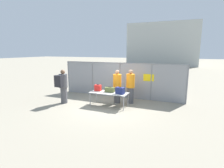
# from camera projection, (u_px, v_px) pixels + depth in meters

# --- Properties ---
(ground_plane) EXTENTS (120.00, 120.00, 0.00)m
(ground_plane) POSITION_uv_depth(u_px,v_px,m) (107.00, 106.00, 9.00)
(ground_plane) COLOR gray
(fence_section) EXTENTS (7.59, 0.07, 2.12)m
(fence_section) POSITION_uv_depth(u_px,v_px,m) (120.00, 79.00, 10.56)
(fence_section) COLOR gray
(fence_section) RESTS_ON ground_plane
(inspection_table) EXTENTS (1.94, 0.81, 0.72)m
(inspection_table) POSITION_uv_depth(u_px,v_px,m) (109.00, 93.00, 8.86)
(inspection_table) COLOR #B2B2AD
(inspection_table) RESTS_ON ground_plane
(suitcase_red) EXTENTS (0.34, 0.22, 0.35)m
(suitcase_red) POSITION_uv_depth(u_px,v_px,m) (98.00, 88.00, 9.17)
(suitcase_red) COLOR red
(suitcase_red) RESTS_ON inspection_table
(suitcase_olive) EXTENTS (0.50, 0.31, 0.27)m
(suitcase_olive) POSITION_uv_depth(u_px,v_px,m) (110.00, 90.00, 8.92)
(suitcase_olive) COLOR #566033
(suitcase_olive) RESTS_ON inspection_table
(suitcase_navy) EXTENTS (0.46, 0.32, 0.35)m
(suitcase_navy) POSITION_uv_depth(u_px,v_px,m) (120.00, 91.00, 8.54)
(suitcase_navy) COLOR navy
(suitcase_navy) RESTS_ON inspection_table
(traveler_hooded) EXTENTS (0.45, 0.70, 1.82)m
(traveler_hooded) POSITION_uv_depth(u_px,v_px,m) (63.00, 85.00, 9.30)
(traveler_hooded) COLOR #4C4C51
(traveler_hooded) RESTS_ON ground_plane
(security_worker_near) EXTENTS (0.45, 0.45, 1.80)m
(security_worker_near) POSITION_uv_depth(u_px,v_px,m) (117.00, 86.00, 9.42)
(security_worker_near) COLOR #4C4C51
(security_worker_near) RESTS_ON ground_plane
(security_worker_far) EXTENTS (0.45, 0.45, 1.83)m
(security_worker_far) POSITION_uv_depth(u_px,v_px,m) (130.00, 86.00, 9.35)
(security_worker_far) COLOR #4C4C51
(security_worker_far) RESTS_ON ground_plane
(utility_trailer) EXTENTS (4.02, 2.11, 0.61)m
(utility_trailer) POSITION_uv_depth(u_px,v_px,m) (146.00, 87.00, 11.75)
(utility_trailer) COLOR white
(utility_trailer) RESTS_ON ground_plane
(distant_hangar) EXTENTS (13.00, 12.78, 7.94)m
(distant_hangar) POSITION_uv_depth(u_px,v_px,m) (165.00, 45.00, 37.44)
(distant_hangar) COLOR #B2B7B2
(distant_hangar) RESTS_ON ground_plane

